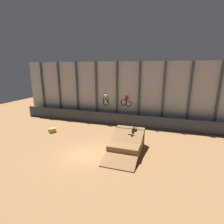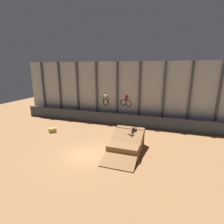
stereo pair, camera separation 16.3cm
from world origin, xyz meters
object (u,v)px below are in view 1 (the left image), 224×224
rider_bike_right_air (127,101)px  hay_bale_trackside (52,130)px  dirt_ramp (127,144)px  rider_bike_left_air (106,99)px

rider_bike_right_air → hay_bale_trackside: bearing=-168.9°
rider_bike_right_air → hay_bale_trackside: rider_bike_right_air is taller
dirt_ramp → hay_bale_trackside: 10.81m
rider_bike_left_air → rider_bike_right_air: rider_bike_right_air is taller
dirt_ramp → rider_bike_right_air: rider_bike_right_air is taller
rider_bike_left_air → rider_bike_right_air: bearing=-41.3°
rider_bike_left_air → hay_bale_trackside: 8.52m
dirt_ramp → rider_bike_left_air: size_ratio=3.20×
rider_bike_left_air → rider_bike_right_air: (2.83, -1.06, 0.15)m
rider_bike_right_air → dirt_ramp: bearing=-62.5°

